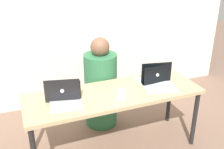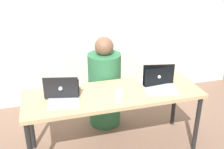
# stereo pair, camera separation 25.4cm
# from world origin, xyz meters

# --- Properties ---
(ground_plane) EXTENTS (12.00, 12.00, 0.00)m
(ground_plane) POSITION_xyz_m (0.00, 0.00, 0.00)
(ground_plane) COLOR brown
(back_wall) EXTENTS (4.82, 0.10, 2.54)m
(back_wall) POSITION_xyz_m (0.00, 1.31, 1.27)
(back_wall) COLOR beige
(back_wall) RESTS_ON ground
(desk) EXTENTS (1.86, 0.62, 0.72)m
(desk) POSITION_xyz_m (0.00, 0.00, 0.65)
(desk) COLOR tan
(desk) RESTS_ON ground
(person_at_center) EXTENTS (0.45, 0.45, 1.16)m
(person_at_center) POSITION_xyz_m (0.04, 0.54, 0.52)
(person_at_center) COLOR #2B6640
(person_at_center) RESTS_ON ground
(laptop_back_left) EXTENTS (0.39, 0.32, 0.24)m
(laptop_back_left) POSITION_xyz_m (-0.52, 0.08, 0.77)
(laptop_back_left) COLOR #353A3D
(laptop_back_left) RESTS_ON desk
(laptop_front_right) EXTENTS (0.38, 0.32, 0.24)m
(laptop_front_right) POSITION_xyz_m (0.50, -0.04, 0.77)
(laptop_front_right) COLOR silver
(laptop_front_right) RESTS_ON desk
(laptop_back_right) EXTENTS (0.34, 0.27, 0.22)m
(laptop_back_right) POSITION_xyz_m (0.50, 0.08, 0.77)
(laptop_back_right) COLOR silver
(laptop_back_right) RESTS_ON desk
(laptop_front_left) EXTENTS (0.34, 0.26, 0.20)m
(laptop_front_left) POSITION_xyz_m (-0.52, -0.06, 0.76)
(laptop_front_left) COLOR #B3B4B9
(laptop_front_left) RESTS_ON desk
(water_glass_center) EXTENTS (0.08, 0.08, 0.10)m
(water_glass_center) POSITION_xyz_m (0.01, -0.16, 0.76)
(water_glass_center) COLOR white
(water_glass_center) RESTS_ON desk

